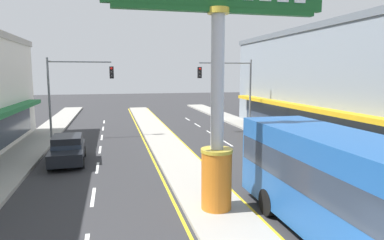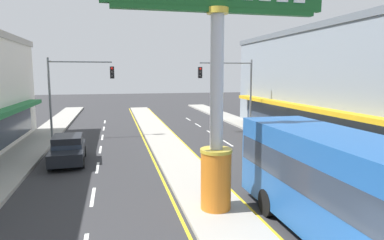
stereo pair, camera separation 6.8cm
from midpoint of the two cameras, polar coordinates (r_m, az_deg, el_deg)
name	(u,v)px [view 1 (the left image)]	position (r m, az deg, el deg)	size (l,w,h in m)	color
median_strip	(167,145)	(23.39, -4.44, -4.31)	(2.34, 52.00, 0.14)	#A39E93
sidewalk_left	(18,160)	(21.85, -27.62, -6.04)	(2.42, 60.00, 0.18)	#9E9B93
sidewalk_right	(298,145)	(24.60, 17.54, -4.01)	(2.42, 60.00, 0.18)	#9E9B93
lane_markings	(170,151)	(22.10, -3.88, -5.21)	(9.08, 52.00, 0.01)	silver
district_sign	(218,81)	(11.72, 4.20, 6.60)	(7.72, 1.16, 8.43)	orange
storefront_right	(360,84)	(28.58, 26.60, 5.54)	(10.44, 25.87, 8.48)	gray
traffic_light_left_side	(73,84)	(27.03, -19.63, 5.84)	(4.86, 0.46, 6.20)	slate
traffic_light_right_side	(231,83)	(28.99, 6.67, 6.35)	(4.86, 0.46, 6.20)	slate
sedan_far_right_lane	(68,149)	(20.27, -20.51, -4.64)	(1.99, 4.38, 1.53)	black
bus_near_left_lane	(370,197)	(9.97, 27.88, -11.50)	(2.62, 11.21, 3.26)	#1E5199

